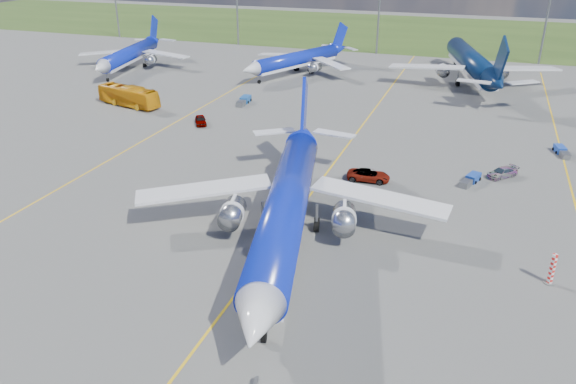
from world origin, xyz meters
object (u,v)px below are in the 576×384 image
(main_airliner, at_px, (287,243))
(service_car_c, at_px, (502,173))
(bg_jet_n, at_px, (469,82))
(warning_post, at_px, (552,269))
(service_car_b, at_px, (369,175))
(bg_jet_nw, at_px, (131,69))
(baggage_tug_c, at_px, (244,101))
(apron_bus, at_px, (129,96))
(baggage_tug_e, at_px, (562,151))
(baggage_tug_w, at_px, (471,180))
(service_car_a, at_px, (201,120))
(bg_jet_nnw, at_px, (297,74))

(main_airliner, height_order, service_car_c, main_airliner)
(bg_jet_n, bearing_deg, main_airliner, 65.30)
(warning_post, xyz_separation_m, service_car_b, (-20.28, 17.52, -0.75))
(bg_jet_n, height_order, service_car_b, bg_jet_n)
(bg_jet_nw, height_order, service_car_c, bg_jet_nw)
(service_car_b, relative_size, baggage_tug_c, 1.03)
(apron_bus, distance_m, service_car_c, 66.09)
(baggage_tug_c, xyz_separation_m, baggage_tug_e, (53.58, -9.39, -0.09))
(bg_jet_n, xyz_separation_m, service_car_c, (6.83, -52.35, 0.65))
(warning_post, height_order, service_car_b, warning_post)
(service_car_b, distance_m, baggage_tug_e, 30.47)
(baggage_tug_w, bearing_deg, bg_jet_nw, 171.12)
(service_car_c, relative_size, baggage_tug_e, 0.99)
(warning_post, distance_m, baggage_tug_e, 36.34)
(bg_jet_nw, height_order, main_airliner, main_airliner)
(bg_jet_n, distance_m, service_car_c, 52.80)
(bg_jet_nw, height_order, bg_jet_n, bg_jet_n)
(baggage_tug_w, bearing_deg, main_airliner, -107.78)
(service_car_a, bearing_deg, bg_jet_nw, 105.44)
(bg_jet_n, distance_m, baggage_tug_c, 49.76)
(bg_jet_nnw, height_order, service_car_c, bg_jet_nnw)
(service_car_b, bearing_deg, apron_bus, 62.97)
(main_airliner, xyz_separation_m, baggage_tug_e, (28.69, 37.05, 0.46))
(service_car_c, distance_m, baggage_tug_c, 50.18)
(warning_post, bearing_deg, apron_bus, 151.71)
(bg_jet_nw, relative_size, service_car_a, 8.94)
(main_airliner, height_order, baggage_tug_w, main_airliner)
(bg_jet_nnw, distance_m, baggage_tug_e, 63.23)
(service_car_c, bearing_deg, service_car_a, -144.50)
(main_airliner, bearing_deg, bg_jet_nw, 120.51)
(service_car_a, distance_m, service_car_b, 34.15)
(bg_jet_n, xyz_separation_m, baggage_tug_w, (3.11, -55.70, 0.46))
(bg_jet_n, xyz_separation_m, main_airliner, (-13.82, -77.71, 0.00))
(bg_jet_nw, relative_size, main_airliner, 0.82)
(service_car_c, bearing_deg, warning_post, -36.27)
(bg_jet_nnw, distance_m, baggage_tug_w, 64.94)
(warning_post, distance_m, apron_bus, 78.40)
(warning_post, relative_size, bg_jet_nw, 0.08)
(bg_jet_nw, height_order, service_car_a, bg_jet_nw)
(apron_bus, bearing_deg, baggage_tug_w, -90.46)
(bg_jet_nnw, xyz_separation_m, baggage_tug_w, (40.28, -50.94, 0.46))
(bg_jet_nnw, height_order, baggage_tug_w, bg_jet_nnw)
(apron_bus, xyz_separation_m, baggage_tug_c, (19.31, 8.36, -1.29))
(apron_bus, bearing_deg, service_car_c, -86.83)
(service_car_c, bearing_deg, baggage_tug_w, -94.03)
(warning_post, height_order, service_car_a, warning_post)
(service_car_a, bearing_deg, bg_jet_nnw, 53.71)
(warning_post, xyz_separation_m, baggage_tug_c, (-49.73, 45.51, -0.96))
(bg_jet_nnw, relative_size, baggage_tug_e, 8.06)
(main_airliner, relative_size, baggage_tug_w, 10.36)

